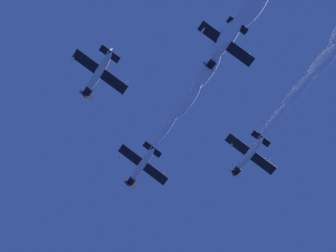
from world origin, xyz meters
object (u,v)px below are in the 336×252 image
Objects in this scene: airplane_right_wingman at (248,156)px; airplane_slot_tail at (224,46)px; airplane_left_wingman at (98,74)px; airplane_lead at (141,166)px.

airplane_slot_tail is (0.24, 18.25, 1.02)m from airplane_right_wingman.
airplane_left_wingman is 1.00× the size of airplane_slot_tail.
airplane_lead is 23.00m from airplane_slot_tail.
airplane_left_wingman is at bearing 84.64° from airplane_lead.
airplane_slot_tail reaches higher than airplane_left_wingman.
airplane_lead is at bearing -43.84° from airplane_slot_tail.
airplane_right_wingman is at bearing -172.09° from airplane_lead.
airplane_left_wingman is 1.00× the size of airplane_right_wingman.
airplane_left_wingman is at bearing 46.11° from airplane_right_wingman.
airplane_lead is 1.00× the size of airplane_left_wingman.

